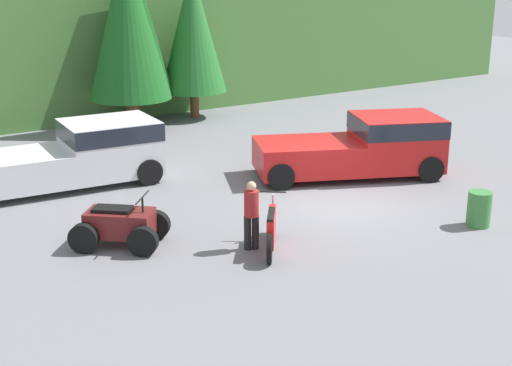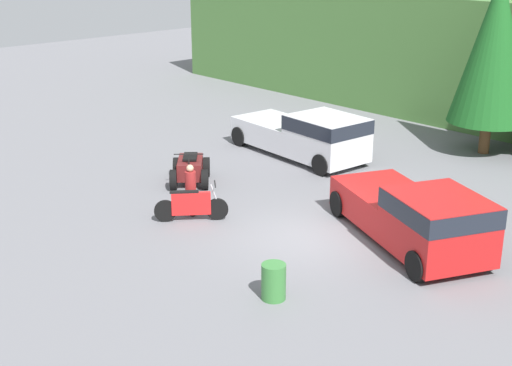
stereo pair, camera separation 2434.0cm
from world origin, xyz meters
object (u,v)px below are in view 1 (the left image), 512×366
object	(u,v)px
traffic_cone	(440,135)
pickup_truck_red	(365,145)
pickup_truck_second	(76,153)
rider_person	(251,213)
dirt_bike	(271,230)
steel_barrel	(479,209)
quad_atv	(120,226)

from	to	relation	value
traffic_cone	pickup_truck_red	bearing A→B (deg)	-162.27
pickup_truck_second	rider_person	size ratio (longest dim) A/B	3.71
pickup_truck_red	rider_person	world-z (taller)	pickup_truck_red
dirt_bike	steel_barrel	world-z (taller)	dirt_bike
pickup_truck_second	quad_atv	distance (m)	5.09
quad_atv	traffic_cone	bearing A→B (deg)	52.92
rider_person	pickup_truck_red	bearing A→B (deg)	-45.03
pickup_truck_second	quad_atv	bearing A→B (deg)	-94.73
pickup_truck_second	rider_person	world-z (taller)	pickup_truck_second
rider_person	steel_barrel	size ratio (longest dim) A/B	1.82
dirt_bike	traffic_cone	size ratio (longest dim) A/B	3.29
rider_person	steel_barrel	distance (m)	5.79
quad_atv	steel_barrel	world-z (taller)	quad_atv
rider_person	steel_barrel	world-z (taller)	rider_person
pickup_truck_red	traffic_cone	size ratio (longest dim) A/B	10.76
dirt_bike	steel_barrel	bearing A→B (deg)	-69.65
dirt_bike	quad_atv	world-z (taller)	quad_atv
rider_person	traffic_cone	world-z (taller)	rider_person
pickup_truck_second	pickup_truck_red	bearing A→B (deg)	-22.25
quad_atv	steel_barrel	bearing A→B (deg)	16.25
pickup_truck_red	traffic_cone	distance (m)	5.36
rider_person	traffic_cone	distance (m)	12.05
pickup_truck_red	pickup_truck_second	bearing A→B (deg)	177.26
steel_barrel	dirt_bike	bearing A→B (deg)	163.02
dirt_bike	steel_barrel	distance (m)	5.35
quad_atv	steel_barrel	size ratio (longest dim) A/B	2.70
dirt_bike	steel_barrel	size ratio (longest dim) A/B	2.06
pickup_truck_red	quad_atv	xyz separation A→B (m)	(-8.44, -1.18, -0.47)
traffic_cone	dirt_bike	bearing A→B (deg)	-155.49
steel_barrel	traffic_cone	bearing A→B (deg)	48.94
pickup_truck_second	steel_barrel	xyz separation A→B (m)	(7.07, -8.67, -0.52)
pickup_truck_red	rider_person	bearing A→B (deg)	-129.67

